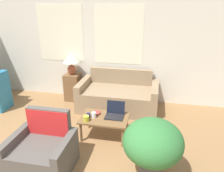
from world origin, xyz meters
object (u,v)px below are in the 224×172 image
at_px(table_lamp, 71,60).
at_px(coffee_table, 104,120).
at_px(cup_white, 86,118).
at_px(armchair, 43,152).
at_px(cup_navy, 88,116).
at_px(snack_bowl, 96,113).
at_px(cup_yellow, 94,115).
at_px(couch, 118,96).
at_px(laptop, 115,113).
at_px(potted_plant, 153,144).

relative_size(table_lamp, coffee_table, 0.63).
distance_m(table_lamp, cup_white, 1.86).
distance_m(armchair, table_lamp, 2.46).
distance_m(armchair, cup_navy, 0.96).
xyz_separation_m(table_lamp, cup_white, (0.84, -1.57, -0.55)).
xyz_separation_m(cup_white, snack_bowl, (0.10, 0.27, -0.02)).
height_order(cup_yellow, snack_bowl, cup_yellow).
height_order(couch, armchair, armchair).
bearing_deg(coffee_table, couch, 88.29).
bearing_deg(laptop, table_lamp, 134.49).
distance_m(couch, armchair, 2.23).
distance_m(coffee_table, snack_bowl, 0.21).
xyz_separation_m(armchair, coffee_table, (0.68, 0.92, 0.08)).
distance_m(couch, cup_yellow, 1.26).
bearing_deg(armchair, potted_plant, 3.69).
distance_m(coffee_table, laptop, 0.21).
distance_m(couch, coffee_table, 1.19).
bearing_deg(couch, armchair, -108.68).
height_order(couch, laptop, couch).
xyz_separation_m(laptop, cup_yellow, (-0.35, -0.12, -0.01)).
bearing_deg(couch, snack_bowl, -100.71).
height_order(armchair, table_lamp, table_lamp).
xyz_separation_m(armchair, laptop, (0.84, 1.01, 0.18)).
distance_m(coffee_table, potted_plant, 1.19).
height_order(couch, cup_yellow, couch).
relative_size(laptop, potted_plant, 0.37).
bearing_deg(coffee_table, table_lamp, 128.74).
xyz_separation_m(coffee_table, cup_yellow, (-0.18, -0.04, 0.09)).
relative_size(laptop, cup_yellow, 3.35).
bearing_deg(cup_navy, coffee_table, 13.89).
xyz_separation_m(couch, table_lamp, (-1.15, 0.20, 0.71)).
relative_size(cup_yellow, potted_plant, 0.11).
xyz_separation_m(laptop, cup_white, (-0.44, -0.26, -0.01)).
bearing_deg(potted_plant, coffee_table, 135.45).
height_order(couch, table_lamp, table_lamp).
xyz_separation_m(cup_navy, potted_plant, (1.11, -0.76, 0.12)).
bearing_deg(cup_navy, snack_bowl, 58.77).
xyz_separation_m(armchair, cup_white, (0.41, 0.75, 0.17)).
xyz_separation_m(laptop, cup_navy, (-0.44, -0.15, -0.02)).
bearing_deg(cup_white, laptop, 30.91).
distance_m(armchair, cup_white, 0.87).
distance_m(table_lamp, snack_bowl, 1.70).
xyz_separation_m(couch, cup_yellow, (-0.21, -1.23, 0.16)).
bearing_deg(armchair, snack_bowl, 63.50).
bearing_deg(couch, cup_yellow, -99.92).
bearing_deg(couch, potted_plant, -68.31).
xyz_separation_m(table_lamp, cup_yellow, (0.94, -1.43, -0.55)).
bearing_deg(laptop, coffee_table, -152.84).
relative_size(armchair, snack_bowl, 5.64).
bearing_deg(cup_navy, cup_white, -90.42).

